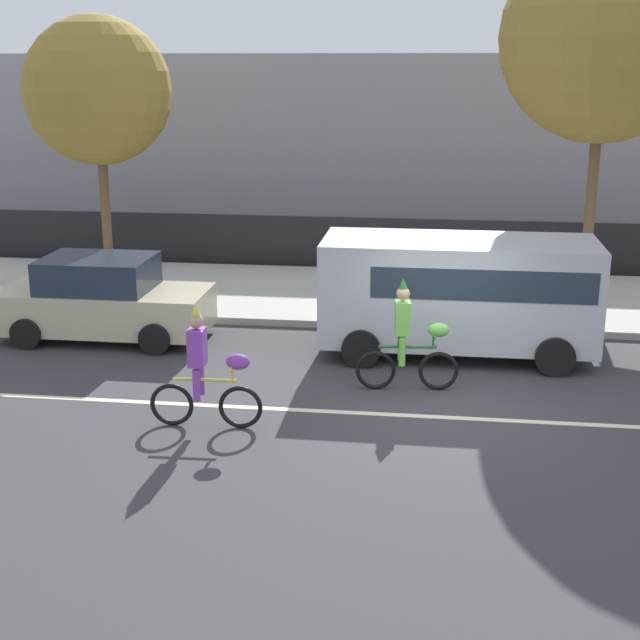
{
  "coord_description": "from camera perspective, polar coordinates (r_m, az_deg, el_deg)",
  "views": [
    {
      "loc": [
        -0.2,
        -13.46,
        5.32
      ],
      "look_at": [
        -2.16,
        1.2,
        1.0
      ],
      "focal_mm": 50.0,
      "sensor_mm": 36.0,
      "label": 1
    }
  ],
  "objects": [
    {
      "name": "ground_plane",
      "position": [
        14.48,
        7.91,
        -5.44
      ],
      "size": [
        80.0,
        80.0,
        0.0
      ],
      "primitive_type": "plane",
      "color": "#38383A"
    },
    {
      "name": "road_centre_line",
      "position": [
        14.01,
        7.91,
        -6.18
      ],
      "size": [
        36.0,
        0.14,
        0.01
      ],
      "primitive_type": "cube",
      "color": "beige",
      "rests_on": "ground"
    },
    {
      "name": "sidewalk_curb",
      "position": [
        20.64,
        7.92,
        1.4
      ],
      "size": [
        60.0,
        5.0,
        0.15
      ],
      "primitive_type": "cube",
      "color": "#ADAAA3",
      "rests_on": "ground"
    },
    {
      "name": "fence_line",
      "position": [
        23.33,
        7.98,
        4.69
      ],
      "size": [
        40.0,
        0.08,
        1.4
      ],
      "primitive_type": "cube",
      "color": "black",
      "rests_on": "ground"
    },
    {
      "name": "building_backdrop",
      "position": [
        31.68,
        2.75,
        11.63
      ],
      "size": [
        28.0,
        8.0,
        5.53
      ],
      "primitive_type": "cube",
      "color": "#99939E",
      "rests_on": "ground"
    },
    {
      "name": "parade_cyclist_purple",
      "position": [
        13.35,
        -7.32,
        -3.46
      ],
      "size": [
        1.72,
        0.5,
        1.92
      ],
      "color": "black",
      "rests_on": "ground"
    },
    {
      "name": "parade_cyclist_lime",
      "position": [
        14.82,
        5.7,
        -1.39
      ],
      "size": [
        1.72,
        0.5,
        1.92
      ],
      "color": "black",
      "rests_on": "ground"
    },
    {
      "name": "parked_van_silver",
      "position": [
        16.67,
        9.08,
        2.04
      ],
      "size": [
        5.0,
        2.22,
        2.18
      ],
      "color": "silver",
      "rests_on": "ground"
    },
    {
      "name": "parked_car_beige",
      "position": [
        18.06,
        -13.69,
        1.25
      ],
      "size": [
        4.1,
        1.92,
        1.64
      ],
      "color": "beige",
      "rests_on": "ground"
    },
    {
      "name": "street_tree_near_lamp",
      "position": [
        22.75,
        -14.04,
        14.03
      ],
      "size": [
        3.56,
        3.56,
        6.25
      ],
      "color": "brown",
      "rests_on": "sidewalk_curb"
    },
    {
      "name": "street_tree_far_corner",
      "position": [
        20.82,
        17.76,
        16.83
      ],
      "size": [
        4.48,
        4.48,
        7.89
      ],
      "color": "brown",
      "rests_on": "sidewalk_curb"
    }
  ]
}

